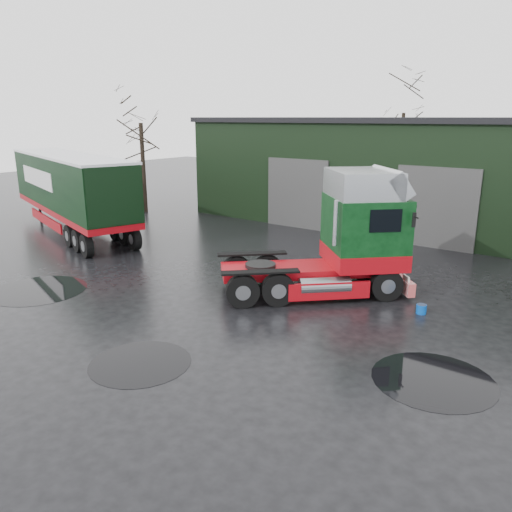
{
  "coord_description": "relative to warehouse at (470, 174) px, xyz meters",
  "views": [
    {
      "loc": [
        9.33,
        -10.78,
        6.32
      ],
      "look_at": [
        -0.52,
        2.52,
        1.7
      ],
      "focal_mm": 35.0,
      "sensor_mm": 36.0,
      "label": 1
    }
  ],
  "objects": [
    {
      "name": "trailer_left",
      "position": [
        -17.66,
        -14.55,
        -0.97
      ],
      "size": [
        14.3,
        6.99,
        4.38
      ],
      "primitive_type": null,
      "rotation": [
        0.0,
        0.0,
        1.27
      ],
      "color": "silver",
      "rests_on": "ground"
    },
    {
      "name": "warehouse",
      "position": [
        0.0,
        0.0,
        0.0
      ],
      "size": [
        32.4,
        12.4,
        6.3
      ],
      "color": "black",
      "rests_on": "ground"
    },
    {
      "name": "puddle_1",
      "position": [
        4.26,
        -19.2,
        -3.15
      ],
      "size": [
        3.03,
        3.03,
        0.01
      ],
      "primitive_type": "cylinder",
      "color": "black",
      "rests_on": "ground"
    },
    {
      "name": "puddle_0",
      "position": [
        -2.3,
        -22.95,
        -3.15
      ],
      "size": [
        2.71,
        2.71,
        0.01
      ],
      "primitive_type": "cylinder",
      "color": "black",
      "rests_on": "ground"
    },
    {
      "name": "puddle_2",
      "position": [
        -9.9,
        -21.37,
        -3.15
      ],
      "size": [
        3.53,
        3.53,
        0.01
      ],
      "primitive_type": "cylinder",
      "color": "black",
      "rests_on": "ground"
    },
    {
      "name": "hero_tractor",
      "position": [
        -1.58,
        -15.5,
        -0.87
      ],
      "size": [
        7.46,
        7.34,
        4.57
      ],
      "primitive_type": null,
      "rotation": [
        0.0,
        0.0,
        -0.8
      ],
      "color": "black",
      "rests_on": "ground"
    },
    {
      "name": "ground",
      "position": [
        -2.0,
        -20.0,
        -3.16
      ],
      "size": [
        100.0,
        100.0,
        0.0
      ],
      "primitive_type": "plane",
      "color": "black"
    },
    {
      "name": "wash_bucket",
      "position": [
        2.53,
        -15.04,
        -3.0
      ],
      "size": [
        0.39,
        0.39,
        0.31
      ],
      "primitive_type": "cylinder",
      "rotation": [
        0.0,
        0.0,
        -0.18
      ],
      "color": "#0846AF",
      "rests_on": "ground"
    },
    {
      "name": "tree_back_a",
      "position": [
        -8.0,
        10.0,
        1.59
      ],
      "size": [
        4.4,
        4.4,
        9.5
      ],
      "primitive_type": null,
      "color": "black",
      "rests_on": "ground"
    },
    {
      "name": "tree_left",
      "position": [
        -19.0,
        -8.0,
        1.09
      ],
      "size": [
        4.4,
        4.4,
        8.5
      ],
      "primitive_type": null,
      "color": "black",
      "rests_on": "ground"
    }
  ]
}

